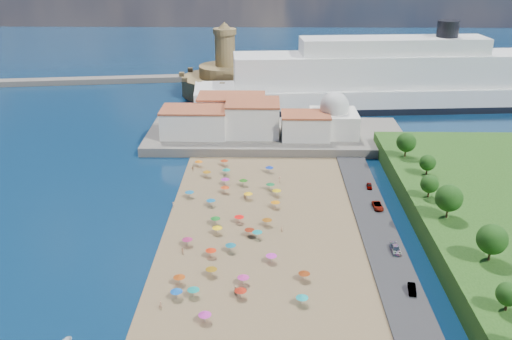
{
  "coord_description": "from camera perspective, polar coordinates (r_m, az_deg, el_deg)",
  "views": [
    {
      "loc": [
        6.66,
        -118.0,
        66.13
      ],
      "look_at": [
        4.0,
        25.0,
        8.0
      ],
      "focal_mm": 40.0,
      "sensor_mm": 36.0,
      "label": 1
    }
  ],
  "objects": [
    {
      "name": "cruise_ship",
      "position": [
        246.02,
        13.32,
        8.48
      ],
      "size": [
        164.79,
        37.85,
        35.71
      ],
      "color": "black",
      "rests_on": "ground"
    },
    {
      "name": "waterfront_buildings",
      "position": [
        200.53,
        -1.76,
        5.22
      ],
      "size": [
        57.0,
        29.0,
        11.0
      ],
      "color": "silver",
      "rests_on": "terrace"
    },
    {
      "name": "fortress",
      "position": [
        263.47,
        -3.06,
        9.05
      ],
      "size": [
        40.0,
        40.0,
        32.4
      ],
      "color": "olive",
      "rests_on": "ground"
    },
    {
      "name": "terrace",
      "position": [
        201.66,
        1.96,
        3.41
      ],
      "size": [
        90.0,
        36.0,
        3.0
      ],
      "primitive_type": "cube",
      "color": "#59544C",
      "rests_on": "ground"
    },
    {
      "name": "beachgoers",
      "position": [
        129.96,
        -3.35,
        -7.93
      ],
      "size": [
        33.31,
        100.93,
        1.89
      ],
      "color": "tan",
      "rests_on": "beach"
    },
    {
      "name": "hillside_trees",
      "position": [
        129.71,
        19.95,
        -4.79
      ],
      "size": [
        12.39,
        107.34,
        8.12
      ],
      "color": "#382314",
      "rests_on": "hillside"
    },
    {
      "name": "beach_parasols",
      "position": [
        125.11,
        -2.71,
        -8.67
      ],
      "size": [
        33.35,
        115.31,
        2.2
      ],
      "color": "gray",
      "rests_on": "beach"
    },
    {
      "name": "ground",
      "position": [
        135.43,
        -1.9,
        -7.12
      ],
      "size": [
        700.0,
        700.0,
        0.0
      ],
      "primitive_type": "plane",
      "color": "#071938",
      "rests_on": "ground"
    },
    {
      "name": "breakwater",
      "position": [
        302.08,
        -21.91,
        8.14
      ],
      "size": [
        199.03,
        34.77,
        2.6
      ],
      "primitive_type": "cube",
      "rotation": [
        0.0,
        0.0,
        0.14
      ],
      "color": "#59544C",
      "rests_on": "ground"
    },
    {
      "name": "domed_building",
      "position": [
        198.82,
        7.79,
        5.21
      ],
      "size": [
        16.0,
        16.0,
        15.0
      ],
      "color": "silver",
      "rests_on": "terrace"
    },
    {
      "name": "jetty",
      "position": [
        235.88,
        -3.53,
        6.1
      ],
      "size": [
        18.0,
        70.0,
        2.4
      ],
      "primitive_type": "cube",
      "color": "#59544C",
      "rests_on": "ground"
    },
    {
      "name": "parked_cars",
      "position": [
        136.73,
        13.42,
        -6.81
      ],
      "size": [
        2.6,
        77.88,
        1.45
      ],
      "color": "gray",
      "rests_on": "promenade"
    }
  ]
}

